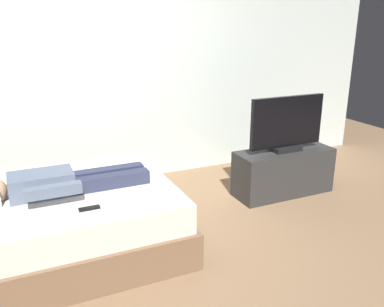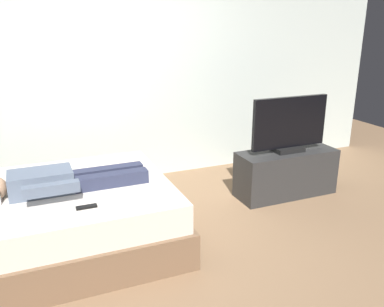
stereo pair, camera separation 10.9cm
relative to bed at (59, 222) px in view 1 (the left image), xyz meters
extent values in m
plane|color=#8C6B4C|center=(0.79, -0.41, -0.26)|extent=(10.00, 10.00, 0.00)
cube|color=silver|center=(1.19, 1.39, 1.14)|extent=(6.40, 0.10, 2.80)
cube|color=brown|center=(0.00, 0.00, -0.11)|extent=(1.91, 1.51, 0.30)
cube|color=silver|center=(0.00, 0.00, 0.16)|extent=(1.83, 1.43, 0.24)
cube|color=slate|center=(-0.10, -0.04, 0.37)|extent=(0.48, 0.28, 0.18)
cube|color=#2D334C|center=(0.44, -0.12, 0.33)|extent=(0.60, 0.11, 0.11)
cube|color=#2D334C|center=(0.44, 0.04, 0.33)|extent=(0.60, 0.11, 0.11)
cube|color=slate|center=(-0.04, -0.32, 0.41)|extent=(0.40, 0.08, 0.08)
cube|color=black|center=(0.18, -0.46, 0.29)|extent=(0.15, 0.04, 0.02)
cube|color=#2D2D2D|center=(2.41, 0.21, -0.01)|extent=(1.10, 0.40, 0.50)
cube|color=black|center=(2.41, 0.21, 0.26)|extent=(0.32, 0.20, 0.05)
cube|color=black|center=(2.41, 0.21, 0.56)|extent=(0.88, 0.05, 0.54)
camera|label=1|loc=(-0.25, -3.17, 1.57)|focal=37.93mm
camera|label=2|loc=(-0.15, -3.22, 1.57)|focal=37.93mm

